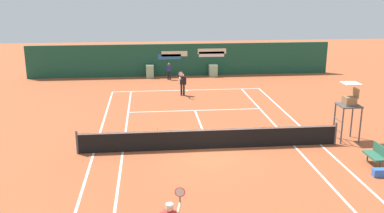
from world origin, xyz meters
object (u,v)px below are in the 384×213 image
at_px(tennis_ball_near_service_line, 157,129).
at_px(player_on_baseline, 183,82).
at_px(equipment_bag, 384,173).
at_px(player_bench, 377,154).
at_px(umpire_chair, 349,103).
at_px(ball_kid_left_post, 169,70).
at_px(tennis_ball_by_sideline, 152,134).

bearing_deg(tennis_ball_near_service_line, player_on_baseline, 74.75).
bearing_deg(equipment_bag, player_bench, 78.19).
bearing_deg(umpire_chair, equipment_bag, 175.28).
height_order(umpire_chair, ball_kid_left_post, umpire_chair).
bearing_deg(tennis_ball_by_sideline, player_bench, -27.74).
distance_m(tennis_ball_near_service_line, tennis_ball_by_sideline, 0.86).
bearing_deg(tennis_ball_by_sideline, equipment_bag, -33.43).
relative_size(umpire_chair, player_bench, 2.48).
bearing_deg(player_bench, equipment_bag, 168.19).
height_order(equipment_bag, tennis_ball_by_sideline, equipment_bag).
bearing_deg(tennis_ball_by_sideline, ball_kid_left_post, 83.27).
bearing_deg(umpire_chair, player_on_baseline, 36.56).
distance_m(player_bench, player_on_baseline, 14.63).
bearing_deg(player_bench, ball_kid_left_post, 23.23).
bearing_deg(ball_kid_left_post, tennis_ball_by_sideline, 86.32).
xyz_separation_m(umpire_chair, equipment_bag, (-0.34, -4.17, -1.72)).
relative_size(umpire_chair, tennis_ball_near_service_line, 42.09).
xyz_separation_m(player_on_baseline, tennis_ball_near_service_line, (-1.93, -7.09, -0.88)).
bearing_deg(equipment_bag, player_on_baseline, 116.29).
height_order(ball_kid_left_post, tennis_ball_by_sideline, ball_kid_left_post).
bearing_deg(tennis_ball_by_sideline, umpire_chair, -10.90).
xyz_separation_m(umpire_chair, player_bench, (-0.11, -3.08, -1.37)).
height_order(tennis_ball_near_service_line, tennis_ball_by_sideline, same).
height_order(player_on_baseline, tennis_ball_by_sideline, player_on_baseline).
xyz_separation_m(player_bench, player_on_baseline, (-7.09, 12.79, 0.40)).
height_order(umpire_chair, player_bench, umpire_chair).
relative_size(player_on_baseline, tennis_ball_near_service_line, 26.06).
relative_size(ball_kid_left_post, tennis_ball_by_sideline, 19.92).
bearing_deg(equipment_bag, umpire_chair, 85.28).
distance_m(player_on_baseline, tennis_ball_by_sideline, 8.25).
bearing_deg(player_bench, player_on_baseline, 29.00).
relative_size(equipment_bag, player_on_baseline, 0.48).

